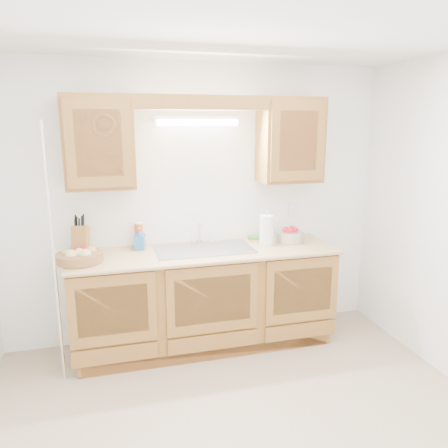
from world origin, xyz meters
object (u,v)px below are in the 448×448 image
object	(u,v)px
knife_block	(80,240)
apple_bowl	(289,235)
fruit_basket	(80,256)
paper_towel	(267,230)

from	to	relation	value
knife_block	apple_bowl	bearing A→B (deg)	6.68
fruit_basket	apple_bowl	size ratio (longest dim) A/B	1.19
fruit_basket	paper_towel	size ratio (longest dim) A/B	1.23
knife_block	paper_towel	distance (m)	1.62
knife_block	paper_towel	xyz separation A→B (m)	(1.61, -0.13, 0.01)
knife_block	paper_towel	bearing A→B (deg)	4.74
paper_towel	apple_bowl	distance (m)	0.26
knife_block	fruit_basket	bearing A→B (deg)	-80.69
fruit_basket	paper_towel	xyz separation A→B (m)	(1.61, 0.11, 0.08)
knife_block	apple_bowl	world-z (taller)	knife_block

